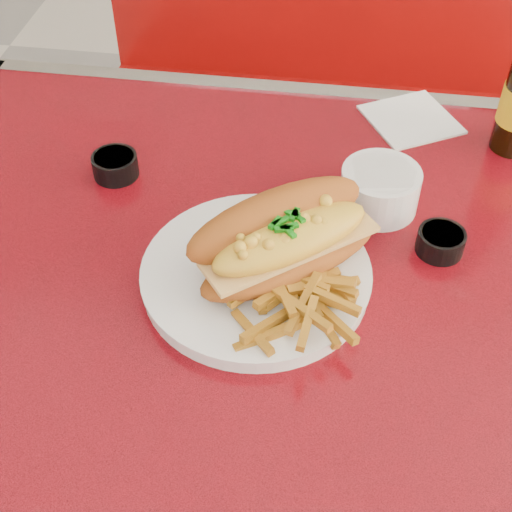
# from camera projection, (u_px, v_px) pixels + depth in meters

# --- Properties ---
(diner_table) EXTENTS (1.23, 0.83, 0.77)m
(diner_table) POSITION_uv_depth(u_px,v_px,m) (353.00, 380.00, 0.89)
(diner_table) COLOR red
(diner_table) RESTS_ON ground
(booth_bench_far) EXTENTS (1.20, 0.51, 0.90)m
(booth_bench_far) POSITION_uv_depth(u_px,v_px,m) (358.00, 178.00, 1.69)
(booth_bench_far) COLOR maroon
(booth_bench_far) RESTS_ON ground
(dinner_plate) EXTENTS (0.31, 0.31, 0.02)m
(dinner_plate) POSITION_uv_depth(u_px,v_px,m) (256.00, 275.00, 0.78)
(dinner_plate) COLOR white
(dinner_plate) RESTS_ON diner_table
(mac_hoagie) EXTENTS (0.23, 0.22, 0.10)m
(mac_hoagie) POSITION_uv_depth(u_px,v_px,m) (285.00, 238.00, 0.76)
(mac_hoagie) COLOR #A8551B
(mac_hoagie) RESTS_ON dinner_plate
(fries_pile) EXTENTS (0.13, 0.11, 0.03)m
(fries_pile) POSITION_uv_depth(u_px,v_px,m) (286.00, 298.00, 0.73)
(fries_pile) COLOR #C78722
(fries_pile) RESTS_ON dinner_plate
(fork) EXTENTS (0.07, 0.12, 0.00)m
(fork) POSITION_uv_depth(u_px,v_px,m) (308.00, 259.00, 0.79)
(fork) COLOR silver
(fork) RESTS_ON dinner_plate
(gravy_ramekin) EXTENTS (0.12, 0.12, 0.05)m
(gravy_ramekin) POSITION_uv_depth(u_px,v_px,m) (380.00, 188.00, 0.86)
(gravy_ramekin) COLOR white
(gravy_ramekin) RESTS_ON diner_table
(sauce_cup_left) EXTENTS (0.07, 0.07, 0.03)m
(sauce_cup_left) POSITION_uv_depth(u_px,v_px,m) (115.00, 165.00, 0.91)
(sauce_cup_left) COLOR black
(sauce_cup_left) RESTS_ON diner_table
(sauce_cup_right) EXTENTS (0.07, 0.07, 0.03)m
(sauce_cup_right) POSITION_uv_depth(u_px,v_px,m) (441.00, 241.00, 0.82)
(sauce_cup_right) COLOR black
(sauce_cup_right) RESTS_ON diner_table
(paper_napkin) EXTENTS (0.16, 0.16, 0.00)m
(paper_napkin) POSITION_uv_depth(u_px,v_px,m) (411.00, 119.00, 1.01)
(paper_napkin) COLOR white
(paper_napkin) RESTS_ON diner_table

